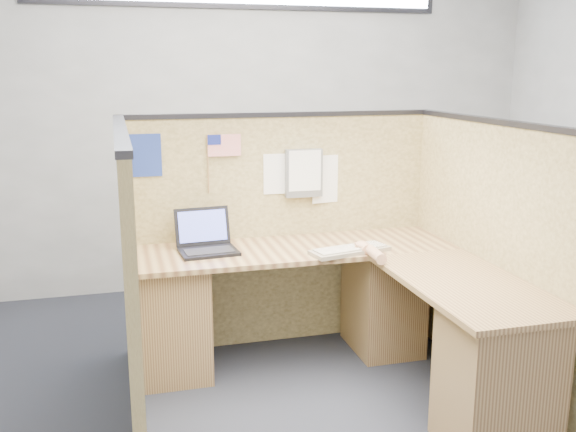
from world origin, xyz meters
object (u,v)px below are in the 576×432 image
object	(u,v)px
laptop	(207,241)
keyboard	(350,250)
l_desk	(344,319)
mouse	(362,248)

from	to	relation	value
laptop	keyboard	bearing A→B (deg)	-23.17
laptop	keyboard	size ratio (longest dim) A/B	0.69
l_desk	mouse	xyz separation A→B (m)	(0.18, 0.19, 0.36)
mouse	l_desk	bearing A→B (deg)	-133.28
laptop	keyboard	world-z (taller)	laptop
laptop	mouse	size ratio (longest dim) A/B	3.71
l_desk	mouse	world-z (taller)	mouse
keyboard	mouse	bearing A→B (deg)	-12.38
l_desk	mouse	size ratio (longest dim) A/B	20.43
keyboard	mouse	size ratio (longest dim) A/B	5.35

